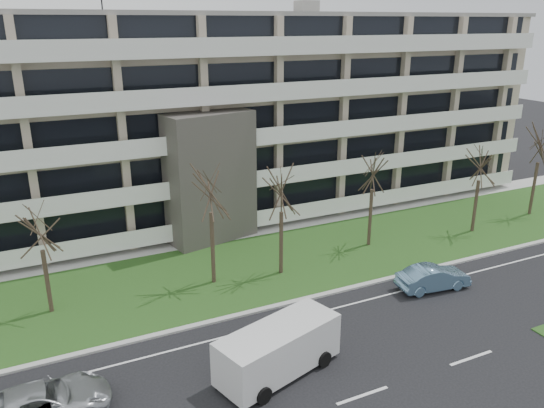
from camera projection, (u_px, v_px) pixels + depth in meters
ground at (362, 396)px, 21.90m from camera, size 160.00×160.00×0.00m
grass_verge at (242, 269)px, 32.98m from camera, size 90.00×10.00×0.06m
curb at (278, 306)px, 28.71m from camera, size 90.00×0.35×0.12m
sidewalk at (213, 238)px, 37.67m from camera, size 90.00×2.00×0.08m
lane_edge_line at (290, 320)px, 27.44m from camera, size 90.00×0.12×0.01m
apartment_building at (180, 117)px, 41.01m from camera, size 60.50×15.10×18.75m
silver_pickup at (41, 404)px, 20.37m from camera, size 5.30×2.52×1.46m
blue_sedan at (433, 278)px, 30.44m from camera, size 4.42×2.00×1.41m
white_van at (280, 346)px, 22.98m from camera, size 6.10×3.67×2.22m
tree_2 at (39, 225)px, 26.58m from camera, size 3.20×3.20×6.39m
tree_3 at (210, 183)px, 29.36m from camera, size 3.95×3.95×7.89m
tree_4 at (281, 187)px, 30.72m from camera, size 3.57×3.57×7.13m
tree_5 at (373, 167)px, 34.77m from camera, size 3.61×3.61×7.22m
tree_6 at (481, 160)px, 37.24m from camera, size 3.49×3.49×6.97m
tree_7 at (541, 141)px, 40.51m from camera, size 3.83×3.83×7.65m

